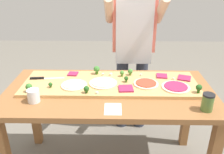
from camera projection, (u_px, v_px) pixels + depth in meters
prep_table at (109, 102)px, 1.86m from camera, size 1.59×0.77×0.78m
cutting_board at (111, 84)px, 1.88m from camera, size 1.36×0.44×0.03m
chefs_knife at (42, 78)px, 1.93m from camera, size 0.27×0.05×0.02m
pizza_whole_tomato_red at (146, 83)px, 1.84m from camera, size 0.19×0.19×0.02m
pizza_whole_cheese_artichoke at (103, 83)px, 1.85m from camera, size 0.22×0.22×0.02m
pizza_whole_beet_magenta at (176, 87)px, 1.79m from camera, size 0.21×0.21×0.02m
pizza_whole_white_garlic at (74, 85)px, 1.82m from camera, size 0.20×0.20×0.02m
pizza_slice_far_left at (162, 76)px, 1.97m from camera, size 0.10×0.10×0.01m
pizza_slice_near_left at (73, 74)px, 2.01m from camera, size 0.09×0.09×0.01m
pizza_slice_center at (184, 78)px, 1.93m from camera, size 0.13×0.13×0.01m
pizza_slice_far_right at (126, 89)px, 1.77m from camera, size 0.11×0.11×0.01m
broccoli_floret_front_left at (126, 79)px, 1.87m from camera, size 0.03×0.03×0.05m
broccoli_floret_center_right at (97, 69)px, 2.00m from camera, size 0.05×0.05×0.07m
broccoli_floret_front_mid at (199, 88)px, 1.70m from camera, size 0.05×0.05×0.07m
broccoli_floret_back_mid at (29, 87)px, 1.72m from camera, size 0.05×0.05×0.07m
broccoli_floret_front_right at (122, 73)px, 1.96m from camera, size 0.04×0.04×0.05m
broccoli_floret_back_right at (130, 72)px, 1.99m from camera, size 0.04×0.04×0.06m
broccoli_floret_back_left at (86, 89)px, 1.70m from camera, size 0.04×0.04×0.05m
broccoli_floret_center_left at (50, 85)px, 1.78m from camera, size 0.03×0.03×0.04m
cheese_crumble_a at (111, 74)px, 1.99m from camera, size 0.03×0.03×0.02m
cheese_crumble_b at (141, 75)px, 1.99m from camera, size 0.02×0.02×0.01m
cheese_crumble_c at (97, 93)px, 1.70m from camera, size 0.02×0.02×0.02m
cheese_crumble_d at (103, 74)px, 1.99m from camera, size 0.02×0.02×0.02m
cheese_crumble_e at (173, 79)px, 1.92m from camera, size 0.02×0.02×0.02m
flour_cup at (34, 96)px, 1.64m from camera, size 0.08×0.08×0.09m
sauce_jar at (208, 102)px, 1.53m from camera, size 0.08×0.08×0.12m
recipe_note at (113, 109)px, 1.57m from camera, size 0.11×0.15×0.00m
cook_center at (133, 40)px, 2.29m from camera, size 0.54×0.39×1.67m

